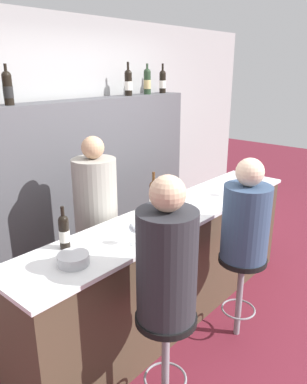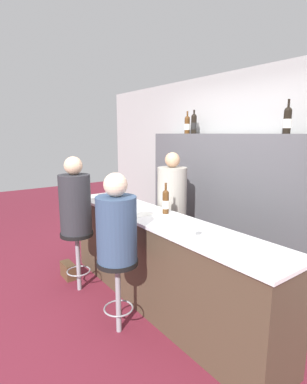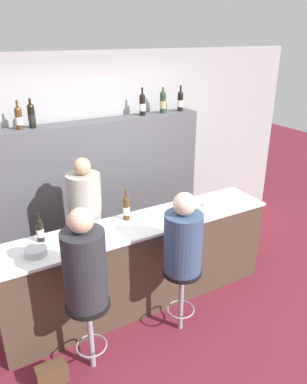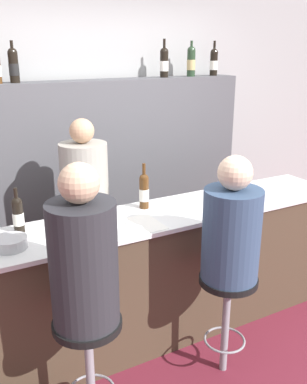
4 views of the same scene
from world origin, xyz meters
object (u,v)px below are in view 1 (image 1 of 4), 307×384
wine_bottle_backbar_2 (128,82)px  metal_bowl (73,259)px  bar_stool_right (241,275)px  bar_stool_left (166,337)px  wine_bottle_counter_1 (154,196)px  guest_seated_right (246,217)px  wine_bottle_backbar_1 (8,88)px  wine_glass_1 (233,185)px  guest_seated_left (167,260)px  wine_bottle_backbar_4 (163,81)px  wine_bottle_counter_0 (64,231)px  bartender (97,238)px  wine_bottle_backbar_3 (147,81)px  wine_glass_0 (134,228)px

wine_bottle_backbar_2 → metal_bowl: size_ratio=1.75×
bar_stool_right → bar_stool_left: bearing=180.0°
wine_bottle_counter_1 → guest_seated_right: size_ratio=0.42×
wine_bottle_backbar_1 → metal_bowl: size_ratio=1.63×
wine_glass_1 → guest_seated_left: 1.55m
wine_bottle_backbar_4 → wine_glass_1: 1.65m
wine_bottle_counter_1 → bar_stool_left: bearing=-135.0°
wine_bottle_backbar_1 → wine_bottle_backbar_2: (1.36, 0.00, 0.00)m
wine_bottle_counter_0 → wine_bottle_backbar_1: size_ratio=0.92×
wine_bottle_counter_0 → bartender: 0.76m
guest_seated_left → bar_stool_right: size_ratio=1.22×
wine_bottle_backbar_3 → bar_stool_right: (-0.81, -1.71, -1.41)m
wine_bottle_counter_0 → wine_glass_1: size_ratio=1.94×
wine_bottle_backbar_1 → bartender: wine_bottle_backbar_1 is taller
metal_bowl → bar_stool_left: size_ratio=0.27×
wine_bottle_backbar_1 → wine_glass_1: bearing=-42.8°
wine_bottle_backbar_4 → guest_seated_left: (-2.02, -1.71, -0.87)m
wine_bottle_backbar_2 → guest_seated_right: bearing=-106.6°
wine_bottle_backbar_2 → bar_stool_left: (-1.46, -1.71, -1.40)m
wine_bottle_counter_1 → guest_seated_right: 0.76m
wine_bottle_counter_1 → metal_bowl: bearing=-167.8°
wine_bottle_backbar_4 → metal_bowl: (-2.29, -1.20, -0.94)m
wine_bottle_backbar_4 → bar_stool_right: 2.46m
wine_bottle_backbar_1 → wine_bottle_backbar_4: wine_bottle_backbar_4 is taller
metal_bowl → bar_stool_right: bearing=-22.9°
wine_bottle_backbar_2 → bar_stool_right: 2.27m
wine_glass_0 → guest_seated_left: guest_seated_left is taller
bar_stool_left → wine_glass_1: bearing=15.7°
wine_bottle_backbar_2 → wine_glass_1: wine_bottle_backbar_2 is taller
wine_bottle_backbar_4 → bartender: wine_bottle_backbar_4 is taller
wine_bottle_backbar_2 → wine_bottle_backbar_4: (0.57, 0.00, -0.00)m
wine_glass_1 → metal_bowl: bearing=177.0°
metal_bowl → wine_glass_1: bearing=-3.0°
wine_bottle_counter_1 → metal_bowl: 1.02m
metal_bowl → wine_bottle_counter_0: bearing=65.5°
guest_seated_left → bar_stool_left: bearing=180.0°
wine_bottle_backbar_1 → metal_bowl: bearing=-106.7°
wine_bottle_counter_1 → guest_seated_left: size_ratio=0.38×
wine_bottle_counter_1 → wine_glass_1: bearing=-21.9°
wine_bottle_backbar_4 → guest_seated_left: size_ratio=0.38×
wine_bottle_backbar_4 → wine_glass_0: wine_bottle_backbar_4 is taller
wine_bottle_backbar_1 → bar_stool_right: bearing=-63.5°
wine_bottle_backbar_2 → bar_stool_left: 2.65m
wine_bottle_backbar_1 → wine_bottle_backbar_2: 1.36m
guest_seated_left → guest_seated_right: guest_seated_left is taller
guest_seated_right → wine_bottle_counter_0: bearing=146.9°
wine_bottle_backbar_2 → bar_stool_left: bearing=-130.4°
wine_bottle_backbar_2 → bar_stool_right: bearing=-106.6°
wine_glass_0 → bar_stool_left: bearing=-112.1°
bartender → bar_stool_left: bearing=-110.5°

